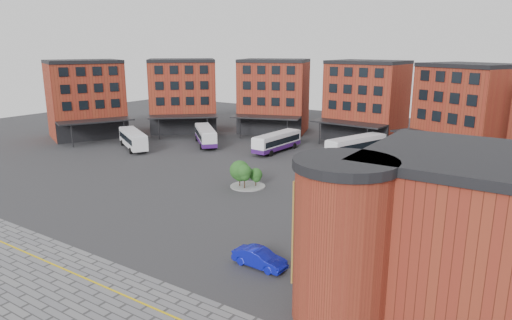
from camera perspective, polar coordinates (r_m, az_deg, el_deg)
The scene contains 12 objects.
ground at distance 49.76m, azimuth -10.90°, elevation -6.35°, with size 160.00×160.00×0.00m, color #28282B.
yellow_line at distance 40.26m, azimuth -23.12°, elevation -12.31°, with size 26.00×0.15×0.02m, color gold.
main_building at distance 81.23m, azimuth 5.61°, elevation 7.00°, with size 94.14×42.48×14.60m.
east_building at distance 32.42m, azimuth 23.62°, elevation -8.63°, with size 17.40×15.40×10.60m.
tree_island at distance 56.50m, azimuth -1.51°, elevation -1.67°, with size 4.40×4.40×3.37m.
bus_a at distance 80.65m, azimuth -15.13°, elevation 2.65°, with size 10.80×7.57×3.11m.
bus_b at distance 81.48m, azimuth -6.33°, elevation 3.07°, with size 9.92×9.50×3.15m.
bus_c at distance 75.97m, azimuth 2.64°, elevation 2.31°, with size 3.18×11.07×3.09m.
bus_d at distance 73.74m, azimuth 12.42°, elevation 1.71°, with size 6.26×11.84×3.27m.
bus_e at distance 65.70m, azimuth 14.74°, elevation -0.06°, with size 8.89×9.59×3.00m.
bus_f at distance 60.05m, azimuth 19.76°, elevation -1.68°, with size 9.26×10.09×3.14m.
blue_car at distance 37.12m, azimuth 0.45°, elevation -12.15°, with size 1.59×4.55×1.50m, color #0D14AB.
Camera 1 is at (33.15, -32.90, 17.16)m, focal length 32.00 mm.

